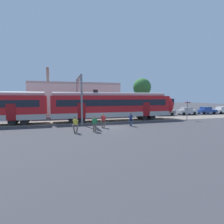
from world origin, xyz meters
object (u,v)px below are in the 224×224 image
(parked_car_silver, at_px, (187,111))
(pedestrian_yellow, at_px, (75,124))
(parked_car_white, at_px, (222,110))
(crossing_signal, at_px, (187,107))
(pedestrian_navy, at_px, (131,118))
(parked_car_blue, at_px, (206,110))
(pedestrian_red, at_px, (103,119))
(parked_car_grey, at_px, (164,111))
(pedestrian_green, at_px, (95,122))
(commuter_train, at_px, (55,107))

(parked_car_silver, bearing_deg, pedestrian_yellow, -152.32)
(pedestrian_yellow, distance_m, parked_car_white, 34.77)
(parked_car_silver, xyz_separation_m, crossing_signal, (-5.77, -7.08, 1.23))
(pedestrian_navy, xyz_separation_m, parked_car_blue, (21.61, 10.02, -0.21))
(pedestrian_red, distance_m, parked_car_blue, 27.21)
(parked_car_grey, bearing_deg, pedestrian_green, -142.99)
(pedestrian_yellow, distance_m, parked_car_blue, 31.16)
(pedestrian_red, height_order, parked_car_blue, pedestrian_red)
(commuter_train, height_order, parked_car_blue, commuter_train)
(pedestrian_yellow, height_order, pedestrian_navy, same)
(pedestrian_yellow, relative_size, pedestrian_red, 1.00)
(commuter_train, xyz_separation_m, parked_car_grey, (20.59, 4.54, -1.47))
(pedestrian_navy, xyz_separation_m, parked_car_silver, (16.62, 10.02, -0.21))
(pedestrian_yellow, height_order, parked_car_grey, pedestrian_yellow)
(parked_car_silver, bearing_deg, pedestrian_green, -150.43)
(crossing_signal, bearing_deg, parked_car_silver, 50.82)
(commuter_train, relative_size, crossing_signal, 12.68)
(pedestrian_green, xyz_separation_m, parked_car_blue, (26.62, 12.28, -0.21))
(pedestrian_green, xyz_separation_m, parked_car_grey, (16.42, 12.38, -0.21))
(pedestrian_green, xyz_separation_m, crossing_signal, (15.86, 5.20, 1.02))
(parked_car_blue, relative_size, crossing_signal, 1.34)
(commuter_train, bearing_deg, pedestrian_yellow, -74.53)
(commuter_train, bearing_deg, crossing_signal, -7.51)
(pedestrian_red, height_order, parked_car_silver, pedestrian_red)
(parked_car_blue, bearing_deg, crossing_signal, -146.65)
(commuter_train, bearing_deg, parked_car_grey, 12.45)
(pedestrian_yellow, distance_m, pedestrian_red, 3.99)
(pedestrian_navy, relative_size, crossing_signal, 0.56)
(pedestrian_green, bearing_deg, pedestrian_yellow, -176.97)
(parked_car_grey, distance_m, crossing_signal, 7.31)
(commuter_train, distance_m, parked_car_silver, 26.22)
(pedestrian_green, bearing_deg, parked_car_silver, 29.57)
(parked_car_grey, bearing_deg, pedestrian_red, -145.32)
(pedestrian_yellow, xyz_separation_m, pedestrian_red, (3.39, 2.11, 0.03))
(pedestrian_red, relative_size, parked_car_white, 0.41)
(pedestrian_navy, bearing_deg, pedestrian_green, -155.72)
(pedestrian_red, bearing_deg, pedestrian_yellow, -148.12)
(parked_car_white, distance_m, crossing_signal, 16.30)
(crossing_signal, bearing_deg, parked_car_white, 24.59)
(parked_car_silver, relative_size, parked_car_white, 1.01)
(pedestrian_green, bearing_deg, crossing_signal, 18.14)
(pedestrian_green, relative_size, parked_car_silver, 0.41)
(pedestrian_yellow, relative_size, parked_car_grey, 0.41)
(pedestrian_yellow, bearing_deg, pedestrian_navy, 18.71)
(crossing_signal, bearing_deg, parked_car_blue, 33.35)
(crossing_signal, bearing_deg, pedestrian_navy, -164.85)
(crossing_signal, bearing_deg, pedestrian_green, -161.86)
(pedestrian_yellow, bearing_deg, pedestrian_red, 31.88)
(parked_car_silver, bearing_deg, pedestrian_red, -153.06)
(parked_car_white, xyz_separation_m, crossing_signal, (-14.78, -6.76, 1.23))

